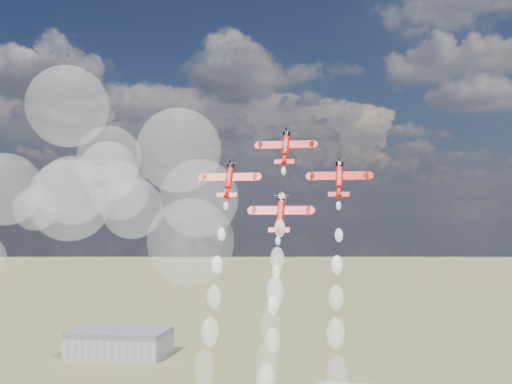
{
  "coord_description": "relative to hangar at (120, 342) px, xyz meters",
  "views": [
    {
      "loc": [
        7.41,
        -115.13,
        73.69
      ],
      "look_at": [
        -16.65,
        13.52,
        78.26
      ],
      "focal_mm": 42.0,
      "sensor_mm": 36.0,
      "label": 1
    }
  ],
  "objects": [
    {
      "name": "plane_right",
      "position": [
        121.43,
        -166.6,
        74.56
      ],
      "size": [
        12.41,
        6.49,
        8.11
      ],
      "rotation": [
        1.07,
        0.0,
        0.0
      ],
      "color": "red",
      "rests_on": "ground"
    },
    {
      "name": "hangar",
      "position": [
        0.0,
        0.0,
        0.0
      ],
      "size": [
        50.0,
        28.0,
        13.0
      ],
      "color": "gray",
      "rests_on": "ground"
    },
    {
      "name": "drifted_smoke_cloud",
      "position": [
        66.08,
        -155.48,
        73.76
      ],
      "size": [
        67.61,
        38.04,
        53.53
      ],
      "color": "white",
      "rests_on": "ground"
    },
    {
      "name": "smoke_trail_lead",
      "position": [
        109.12,
        -184.36,
        42.21
      ],
      "size": [
        5.1,
        26.73,
        45.66
      ],
      "color": "white",
      "rests_on": "plane_lead"
    },
    {
      "name": "plane_left",
      "position": [
        97.27,
        -166.6,
        74.56
      ],
      "size": [
        12.41,
        6.49,
        8.11
      ],
      "rotation": [
        1.07,
        0.0,
        0.0
      ],
      "color": "red",
      "rests_on": "ground"
    },
    {
      "name": "plane_lead",
      "position": [
        109.35,
        -162.54,
        81.98
      ],
      "size": [
        12.41,
        6.49,
        8.11
      ],
      "rotation": [
        1.07,
        0.0,
        0.0
      ],
      "color": "red",
      "rests_on": "ground"
    },
    {
      "name": "plane_slot",
      "position": [
        109.35,
        -170.65,
        67.14
      ],
      "size": [
        12.41,
        6.49,
        8.11
      ],
      "rotation": [
        1.07,
        0.0,
        0.0
      ],
      "color": "red",
      "rests_on": "ground"
    }
  ]
}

